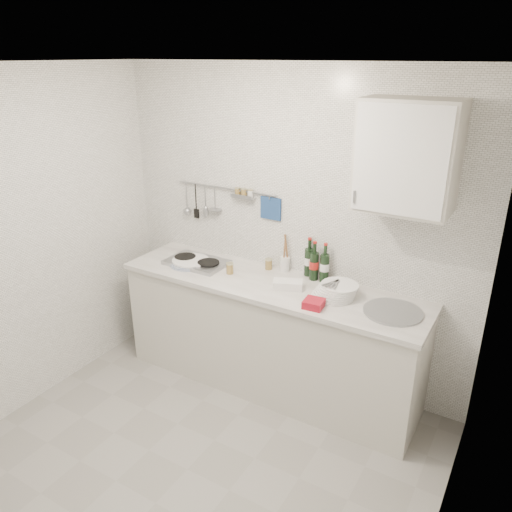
{
  "coord_description": "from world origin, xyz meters",
  "views": [
    {
      "loc": [
        1.68,
        -1.93,
        2.54
      ],
      "look_at": [
        -0.01,
        0.9,
        1.2
      ],
      "focal_mm": 35.0,
      "sensor_mm": 36.0,
      "label": 1
    }
  ],
  "objects_px": {
    "utensil_crock": "(285,262)",
    "plate_stack_sink": "(336,291)",
    "plate_stack_hob": "(190,262)",
    "wall_cabinet": "(408,156)",
    "wine_bottles": "(316,260)"
  },
  "relations": [
    {
      "from": "wine_bottles",
      "to": "utensil_crock",
      "type": "xyz_separation_m",
      "value": [
        -0.27,
        0.01,
        -0.08
      ]
    },
    {
      "from": "utensil_crock",
      "to": "wine_bottles",
      "type": "bearing_deg",
      "value": -2.62
    },
    {
      "from": "wall_cabinet",
      "to": "utensil_crock",
      "type": "relative_size",
      "value": 2.21
    },
    {
      "from": "wall_cabinet",
      "to": "plate_stack_sink",
      "type": "relative_size",
      "value": 2.13
    },
    {
      "from": "plate_stack_hob",
      "to": "plate_stack_sink",
      "type": "distance_m",
      "value": 1.27
    },
    {
      "from": "utensil_crock",
      "to": "plate_stack_sink",
      "type": "bearing_deg",
      "value": -23.21
    },
    {
      "from": "plate_stack_sink",
      "to": "utensil_crock",
      "type": "distance_m",
      "value": 0.58
    },
    {
      "from": "wine_bottles",
      "to": "utensil_crock",
      "type": "distance_m",
      "value": 0.29
    },
    {
      "from": "plate_stack_sink",
      "to": "utensil_crock",
      "type": "bearing_deg",
      "value": 156.79
    },
    {
      "from": "plate_stack_hob",
      "to": "wine_bottles",
      "type": "bearing_deg",
      "value": 15.18
    },
    {
      "from": "plate_stack_sink",
      "to": "utensil_crock",
      "type": "xyz_separation_m",
      "value": [
        -0.53,
        0.23,
        0.03
      ]
    },
    {
      "from": "plate_stack_hob",
      "to": "plate_stack_sink",
      "type": "bearing_deg",
      "value": 2.65
    },
    {
      "from": "plate_stack_hob",
      "to": "wall_cabinet",
      "type": "bearing_deg",
      "value": 5.43
    },
    {
      "from": "wall_cabinet",
      "to": "wine_bottles",
      "type": "relative_size",
      "value": 2.26
    },
    {
      "from": "wall_cabinet",
      "to": "utensil_crock",
      "type": "xyz_separation_m",
      "value": [
        -0.91,
        0.13,
        -0.96
      ]
    }
  ]
}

